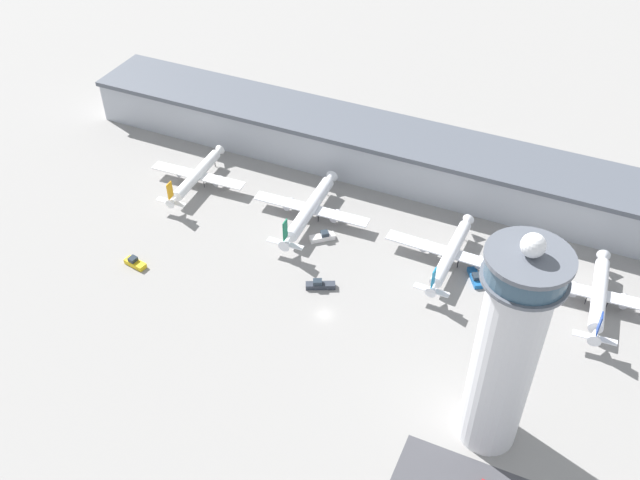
# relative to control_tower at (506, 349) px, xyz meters

# --- Properties ---
(ground_plane) EXTENTS (1000.00, 1000.00, 0.00)m
(ground_plane) POSITION_rel_control_tower_xyz_m (-49.57, 18.52, -29.05)
(ground_plane) COLOR gray
(terminal_building) EXTENTS (235.79, 25.00, 16.62)m
(terminal_building) POSITION_rel_control_tower_xyz_m (-49.57, 88.52, -20.64)
(terminal_building) COLOR #A3A8B2
(terminal_building) RESTS_ON ground
(control_tower) EXTENTS (16.98, 16.98, 59.93)m
(control_tower) POSITION_rel_control_tower_xyz_m (0.00, 0.00, 0.00)
(control_tower) COLOR silver
(control_tower) RESTS_ON ground
(airplane_gate_alpha) EXTENTS (33.74, 34.19, 11.72)m
(airplane_gate_alpha) POSITION_rel_control_tower_xyz_m (-112.83, 55.42, -24.88)
(airplane_gate_alpha) COLOR white
(airplane_gate_alpha) RESTS_ON ground
(airplane_gate_bravo) EXTENTS (38.30, 38.91, 12.87)m
(airplane_gate_bravo) POSITION_rel_control_tower_xyz_m (-70.76, 54.59, -24.88)
(airplane_gate_bravo) COLOR silver
(airplane_gate_bravo) RESTS_ON ground
(airplane_gate_charlie) EXTENTS (39.92, 35.99, 12.10)m
(airplane_gate_charlie) POSITION_rel_control_tower_xyz_m (-24.33, 52.18, -24.64)
(airplane_gate_charlie) COLOR silver
(airplane_gate_charlie) RESTS_ON ground
(airplane_gate_delta) EXTENTS (31.77, 35.74, 12.85)m
(airplane_gate_delta) POSITION_rel_control_tower_xyz_m (17.41, 52.47, -24.64)
(airplane_gate_delta) COLOR silver
(airplane_gate_delta) RESTS_ON ground
(service_truck_catering) EXTENTS (7.45, 6.92, 2.86)m
(service_truck_catering) POSITION_rel_control_tower_xyz_m (-63.04, 47.30, -28.05)
(service_truck_catering) COLOR black
(service_truck_catering) RESTS_ON ground
(service_truck_fuel) EXTENTS (6.37, 8.22, 2.57)m
(service_truck_fuel) POSITION_rel_control_tower_xyz_m (-15.67, 49.12, -28.16)
(service_truck_fuel) COLOR black
(service_truck_fuel) RESTS_ON ground
(service_truck_baggage) EXTENTS (7.16, 3.67, 2.75)m
(service_truck_baggage) POSITION_rel_control_tower_xyz_m (-108.46, 13.75, -28.09)
(service_truck_baggage) COLOR black
(service_truck_baggage) RESTS_ON ground
(service_truck_water) EXTENTS (8.55, 5.66, 2.82)m
(service_truck_water) POSITION_rel_control_tower_xyz_m (-55.03, 27.76, -28.07)
(service_truck_water) COLOR black
(service_truck_water) RESTS_ON ground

